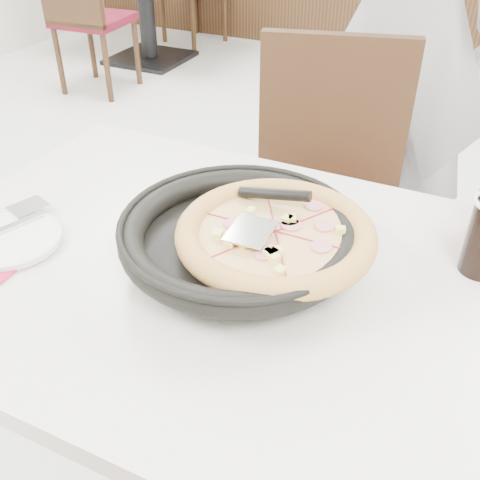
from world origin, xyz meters
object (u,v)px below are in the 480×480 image
at_px(chair_far, 321,226).
at_px(pizza, 275,242).
at_px(bg_table_left, 146,9).
at_px(main_table, 239,409).
at_px(side_plate, 12,240).
at_px(bg_chair_left_near, 93,15).
at_px(diner_person, 406,27).
at_px(pizza_pan, 240,244).

xyz_separation_m(chair_far, pizza, (0.09, -0.57, 0.34)).
relative_size(pizza, bg_table_left, 0.24).
bearing_deg(chair_far, main_table, 78.39).
height_order(side_plate, bg_table_left, side_plate).
relative_size(chair_far, side_plate, 5.31).
bearing_deg(main_table, bg_table_left, 126.46).
relative_size(main_table, bg_chair_left_near, 1.26).
xyz_separation_m(main_table, side_plate, (-0.40, -0.11, 0.38)).
height_order(main_table, pizza, pizza).
relative_size(diner_person, bg_chair_left_near, 1.87).
height_order(pizza_pan, side_plate, pizza_pan).
bearing_deg(bg_table_left, bg_chair_left_near, -85.11).
bearing_deg(pizza_pan, bg_chair_left_near, 133.14).
xyz_separation_m(bg_table_left, bg_chair_left_near, (0.06, -0.67, 0.10)).
distance_m(bg_table_left, bg_chair_left_near, 0.68).
bearing_deg(pizza, main_table, -160.15).
xyz_separation_m(pizza_pan, bg_table_left, (-2.17, 2.93, -0.42)).
relative_size(side_plate, bg_table_left, 0.15).
xyz_separation_m(main_table, bg_table_left, (-2.17, 2.94, 0.00)).
bearing_deg(bg_table_left, pizza_pan, -53.47).
relative_size(main_table, pizza_pan, 3.41).
height_order(chair_far, pizza, chair_far).
distance_m(pizza_pan, side_plate, 0.42).
height_order(main_table, bg_chair_left_near, bg_chair_left_near).
bearing_deg(bg_table_left, pizza, -52.64).
relative_size(chair_far, diner_person, 0.54).
distance_m(main_table, side_plate, 0.57).
height_order(pizza_pan, pizza, pizza).
bearing_deg(chair_far, bg_table_left, -62.06).
distance_m(chair_far, side_plate, 0.85).
bearing_deg(bg_table_left, main_table, -53.54).
relative_size(side_plate, diner_person, 0.10).
height_order(bg_table_left, bg_chair_left_near, bg_chair_left_near).
relative_size(pizza, diner_person, 0.16).
bearing_deg(bg_chair_left_near, chair_far, -42.26).
relative_size(pizza_pan, diner_person, 0.20).
bearing_deg(chair_far, pizza_pan, 78.00).
bearing_deg(main_table, diner_person, 89.19).
distance_m(main_table, bg_chair_left_near, 3.10).
xyz_separation_m(pizza, bg_table_left, (-2.23, 2.92, -0.44)).
height_order(chair_far, bg_chair_left_near, same).
relative_size(pizza, bg_chair_left_near, 0.31).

